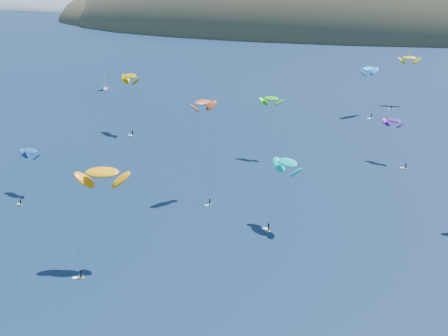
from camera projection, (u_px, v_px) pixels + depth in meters
island at (380, 38)px, 606.39m from camera, size 730.00×300.00×210.00m
headland at (32, 8)px, 886.98m from camera, size 460.00×250.00×60.00m
sailboat at (105, 88)px, 309.50m from camera, size 7.78×7.46×9.31m
kitesurfer_1 at (130, 76)px, 227.62m from camera, size 10.80×11.57×23.72m
kitesurfer_2 at (102, 172)px, 126.03m from camera, size 11.49×11.69×23.28m
kitesurfer_3 at (271, 99)px, 198.55m from camera, size 9.90×13.63×21.36m
kitesurfer_4 at (369, 69)px, 253.77m from camera, size 10.00×11.35×21.99m
kitesurfer_5 at (288, 163)px, 146.38m from camera, size 9.99×9.94×18.62m
kitesurfer_6 at (394, 121)px, 195.79m from camera, size 9.33×11.10×15.35m
kitesurfer_9 at (203, 103)px, 162.02m from camera, size 7.61×10.71×28.19m
kitesurfer_10 at (30, 151)px, 169.07m from camera, size 8.26×12.78×14.01m
kitesurfer_11 at (410, 58)px, 272.44m from camera, size 11.31×13.75×23.17m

